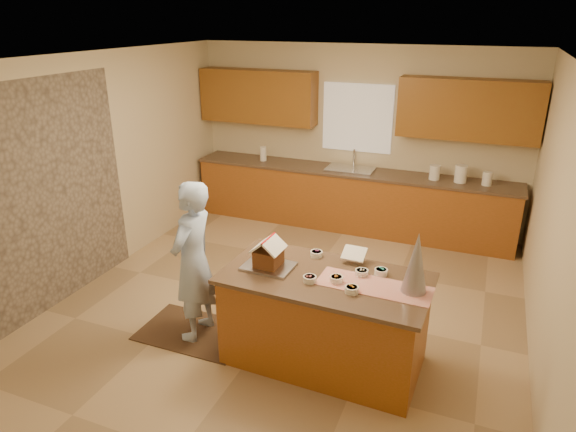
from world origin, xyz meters
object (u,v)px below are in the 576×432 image
object	(u,v)px
gingerbread_house	(268,255)
boy	(193,262)
island_base	(324,321)
tinsel_tree	(416,263)

from	to	relation	value
gingerbread_house	boy	bearing A→B (deg)	-177.48
island_base	gingerbread_house	bearing A→B (deg)	-174.81
island_base	gingerbread_house	world-z (taller)	gingerbread_house
tinsel_tree	island_base	bearing A→B (deg)	-178.14
tinsel_tree	gingerbread_house	bearing A→B (deg)	-177.51
island_base	tinsel_tree	xyz separation A→B (m)	(0.77, 0.02, 0.74)
island_base	boy	size ratio (longest dim) A/B	1.08
island_base	boy	distance (m)	1.40
boy	gingerbread_house	xyz separation A→B (m)	(0.79, 0.03, 0.20)
island_base	tinsel_tree	distance (m)	1.07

